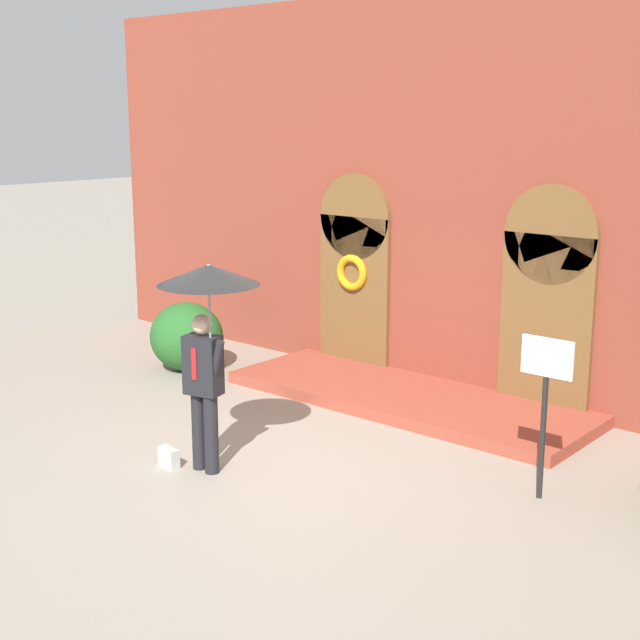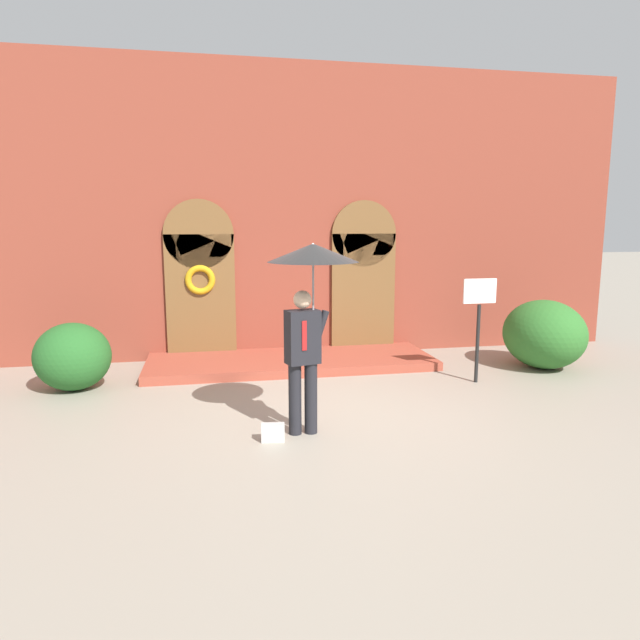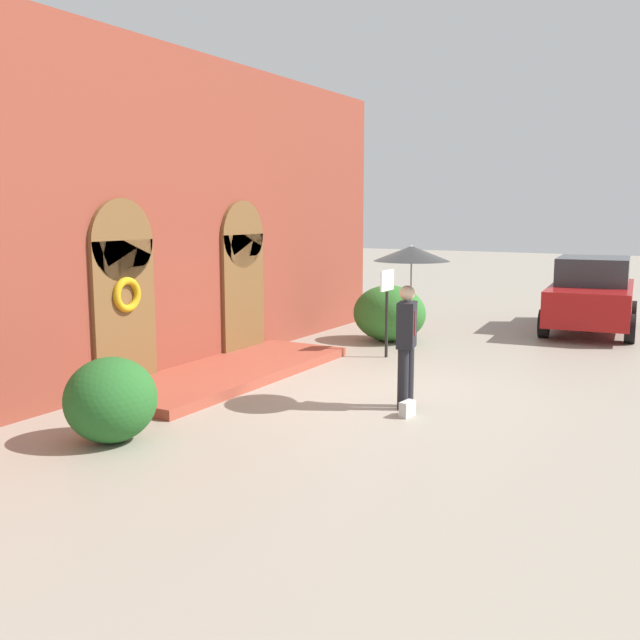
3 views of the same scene
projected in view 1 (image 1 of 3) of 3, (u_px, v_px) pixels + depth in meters
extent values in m
plane|color=gray|center=(251.00, 468.00, 10.07)|extent=(80.00, 80.00, 0.00)
cube|color=brown|center=(457.00, 195.00, 12.56)|extent=(14.00, 0.50, 5.60)
cube|color=brown|center=(354.00, 294.00, 13.72)|extent=(1.30, 0.08, 2.40)
cylinder|color=brown|center=(355.00, 217.00, 13.45)|extent=(1.30, 0.08, 1.30)
cube|color=brown|center=(546.00, 325.00, 11.70)|extent=(1.30, 0.08, 2.40)
cylinder|color=brown|center=(551.00, 235.00, 11.43)|extent=(1.30, 0.08, 1.30)
torus|color=#C69314|center=(352.00, 273.00, 13.58)|extent=(0.56, 0.12, 0.56)
cube|color=#98402E|center=(406.00, 398.00, 12.32)|extent=(5.20, 1.80, 0.16)
cylinder|color=black|center=(199.00, 430.00, 9.98)|extent=(0.16, 0.16, 0.90)
cylinder|color=black|center=(211.00, 434.00, 9.85)|extent=(0.16, 0.16, 0.90)
cube|color=black|center=(203.00, 365.00, 9.74)|extent=(0.45, 0.33, 0.66)
cube|color=#A51919|center=(194.00, 364.00, 9.63)|extent=(0.06, 0.02, 0.36)
sphere|color=beige|center=(202.00, 324.00, 9.63)|extent=(0.22, 0.22, 0.22)
cylinder|color=black|center=(217.00, 360.00, 9.58)|extent=(0.22, 0.09, 0.46)
cylinder|color=gray|center=(210.00, 330.00, 9.56)|extent=(0.02, 0.02, 0.98)
cone|color=black|center=(209.00, 275.00, 9.43)|extent=(1.10, 1.10, 0.22)
cone|color=white|center=(209.00, 273.00, 9.42)|extent=(0.61, 0.60, 0.20)
cube|color=#B7B7B2|center=(169.00, 457.00, 10.09)|extent=(0.29, 0.15, 0.22)
cylinder|color=black|center=(542.00, 439.00, 9.16)|extent=(0.06, 0.06, 1.30)
cube|color=white|center=(547.00, 357.00, 8.96)|extent=(0.56, 0.03, 0.40)
ellipsoid|color=#235B23|center=(187.00, 337.00, 13.85)|extent=(1.16, 1.11, 1.07)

